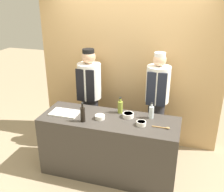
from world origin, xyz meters
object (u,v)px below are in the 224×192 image
Objects in this scene: cutting_board at (65,113)px; bottle_soy at (83,114)px; bottle_clear at (151,112)px; bottle_oil at (120,107)px; sauce_bowl_brown at (128,115)px; chef_left at (90,95)px; sauce_bowl_white at (100,117)px; sauce_bowl_purple at (141,123)px; chef_right at (157,102)px; wooden_spoon at (163,127)px.

cutting_board is 0.38m from bottle_soy.
bottle_oil is at bearing 175.32° from bottle_clear.
bottle_clear is 0.45m from bottle_oil.
sauce_bowl_brown is 0.97m from chef_left.
bottle_oil is (0.21, 0.26, 0.06)m from sauce_bowl_white.
chef_left is (0.10, 0.72, 0.00)m from cutting_board.
bottle_clear is 0.14× the size of chef_left.
sauce_bowl_purple is 0.08× the size of chef_right.
chef_left is (-0.65, 0.46, -0.08)m from bottle_oil.
wooden_spoon is (0.64, -0.27, -0.08)m from bottle_oil.
cutting_board is at bearing 178.74° from sauce_bowl_purple.
bottle_soy is at bearing -156.94° from bottle_clear.
wooden_spoon is at bearing -76.02° from chef_right.
sauce_bowl_purple is at bearing -37.90° from bottle_oil.
chef_left reaches higher than bottle_oil.
sauce_bowl_brown is 0.09× the size of chef_right.
bottle_oil is at bearing 144.70° from sauce_bowl_brown.
sauce_bowl_purple is at bearing 8.97° from bottle_soy.
bottle_soy is 0.90m from chef_left.
sauce_bowl_purple is at bearing -39.51° from sauce_bowl_brown.
sauce_bowl_purple is (0.22, -0.18, -0.00)m from sauce_bowl_brown.
bottle_clear is 0.84× the size of bottle_soy.
bottle_clear reaches higher than cutting_board.
bottle_clear is at bearing 10.37° from cutting_board.
chef_left reaches higher than cutting_board.
sauce_bowl_brown is 0.56× the size of bottle_soy.
sauce_bowl_white is 0.85m from wooden_spoon.
sauce_bowl_purple is 0.54× the size of bottle_clear.
sauce_bowl_purple reaches higher than wooden_spoon.
sauce_bowl_purple is (0.57, -0.02, 0.00)m from sauce_bowl_white.
sauce_bowl_white is 0.33× the size of cutting_board.
sauce_bowl_purple is at bearing -97.35° from chef_right.
bottle_clear is 1.21m from chef_left.
bottle_soy is (-0.85, -0.36, 0.02)m from bottle_clear.
chef_right is (-0.18, 0.74, 0.02)m from wooden_spoon.
sauce_bowl_brown is 0.39× the size of cutting_board.
bottle_clear is at bearing 69.71° from sauce_bowl_purple.
wooden_spoon is at bearing -29.89° from chef_left.
bottle_clear is 0.50m from chef_right.
chef_right reaches higher than sauce_bowl_white.
sauce_bowl_brown is at bearing 24.70° from sauce_bowl_white.
bottle_oil is 0.80m from chef_left.
sauce_bowl_white is 0.34m from bottle_oil.
sauce_bowl_purple is 0.32× the size of cutting_board.
sauce_bowl_purple is at bearing -179.02° from wooden_spoon.
wooden_spoon is 0.14× the size of chef_left.
sauce_bowl_brown is at bearing -35.60° from chef_left.
sauce_bowl_brown is 0.65m from chef_right.
bottle_oil is at bearing 142.10° from sauce_bowl_purple.
wooden_spoon is (0.50, -0.17, -0.02)m from sauce_bowl_brown.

